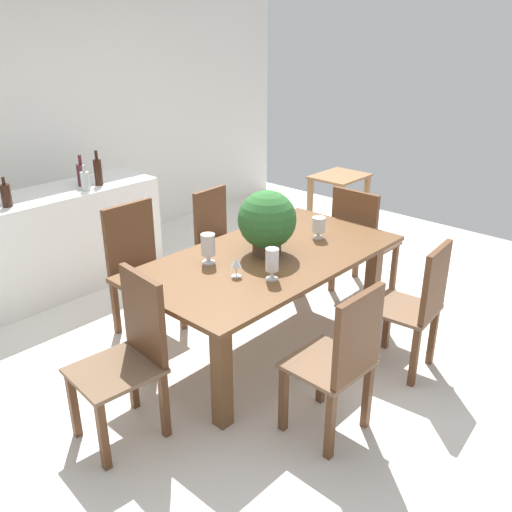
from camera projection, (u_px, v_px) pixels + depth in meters
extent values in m
plane|color=silver|center=(241.00, 333.00, 4.38)|extent=(7.04, 7.04, 0.00)
cube|color=white|center=(52.00, 130.00, 5.48)|extent=(6.40, 0.10, 2.60)
cube|color=brown|center=(268.00, 258.00, 3.91)|extent=(2.00, 1.06, 0.03)
cube|color=brown|center=(222.00, 374.00, 3.25)|extent=(0.10, 0.10, 0.73)
cube|color=brown|center=(372.00, 283.00, 4.40)|extent=(0.10, 0.10, 0.73)
cube|color=brown|center=(144.00, 330.00, 3.72)|extent=(0.10, 0.10, 0.73)
cube|color=brown|center=(299.00, 258.00, 4.87)|extent=(0.10, 0.10, 0.73)
cube|color=brown|center=(73.00, 404.00, 3.21)|extent=(0.05, 0.05, 0.45)
cube|color=brown|center=(103.00, 436.00, 2.97)|extent=(0.05, 0.05, 0.45)
cube|color=brown|center=(133.00, 377.00, 3.46)|extent=(0.05, 0.05, 0.45)
cube|color=brown|center=(164.00, 404.00, 3.22)|extent=(0.05, 0.05, 0.45)
cube|color=brown|center=(115.00, 371.00, 3.12)|extent=(0.51, 0.47, 0.03)
cube|color=brown|center=(144.00, 316.00, 3.15)|extent=(0.08, 0.40, 0.53)
cube|color=brown|center=(387.00, 321.00, 4.11)|extent=(0.05, 0.05, 0.45)
cube|color=brown|center=(367.00, 341.00, 3.86)|extent=(0.05, 0.05, 0.45)
cube|color=brown|center=(433.00, 336.00, 3.92)|extent=(0.05, 0.05, 0.45)
cube|color=brown|center=(414.00, 357.00, 3.67)|extent=(0.05, 0.05, 0.45)
cube|color=brown|center=(404.00, 309.00, 3.80)|extent=(0.45, 0.46, 0.03)
cube|color=brown|center=(435.00, 282.00, 3.59)|extent=(0.38, 0.08, 0.49)
cube|color=brown|center=(322.00, 372.00, 3.51)|extent=(0.05, 0.05, 0.45)
cube|color=brown|center=(284.00, 399.00, 3.26)|extent=(0.05, 0.05, 0.45)
cube|color=brown|center=(367.00, 395.00, 3.29)|extent=(0.05, 0.05, 0.45)
cube|color=brown|center=(330.00, 426.00, 3.05)|extent=(0.05, 0.05, 0.45)
cube|color=brown|center=(328.00, 364.00, 3.19)|extent=(0.45, 0.43, 0.03)
cube|color=brown|center=(358.00, 336.00, 2.96)|extent=(0.41, 0.05, 0.51)
cube|color=brown|center=(234.00, 283.00, 4.71)|extent=(0.05, 0.05, 0.45)
cube|color=brown|center=(259.00, 270.00, 4.95)|extent=(0.05, 0.05, 0.45)
cube|color=brown|center=(200.00, 271.00, 4.95)|extent=(0.05, 0.05, 0.45)
cube|color=brown|center=(226.00, 259.00, 5.19)|extent=(0.05, 0.05, 0.45)
cube|color=brown|center=(229.00, 246.00, 4.86)|extent=(0.44, 0.50, 0.03)
cube|color=brown|center=(210.00, 215.00, 4.89)|extent=(0.38, 0.06, 0.47)
cube|color=brown|center=(141.00, 322.00, 4.10)|extent=(0.04, 0.04, 0.45)
cube|color=brown|center=(183.00, 304.00, 4.37)|extent=(0.04, 0.04, 0.45)
cube|color=brown|center=(116.00, 307.00, 4.31)|extent=(0.04, 0.04, 0.45)
cube|color=brown|center=(157.00, 291.00, 4.58)|extent=(0.04, 0.04, 0.45)
cube|color=brown|center=(147.00, 279.00, 4.25)|extent=(0.48, 0.41, 0.03)
cube|color=brown|center=(130.00, 238.00, 4.25)|extent=(0.44, 0.05, 0.55)
cube|color=brown|center=(394.00, 267.00, 5.02)|extent=(0.04, 0.04, 0.45)
cube|color=brown|center=(356.00, 255.00, 5.27)|extent=(0.04, 0.04, 0.45)
cube|color=brown|center=(371.00, 281.00, 4.75)|extent=(0.04, 0.04, 0.45)
cube|color=brown|center=(332.00, 268.00, 5.00)|extent=(0.04, 0.04, 0.45)
cube|color=brown|center=(365.00, 244.00, 4.92)|extent=(0.48, 0.48, 0.03)
cube|color=brown|center=(354.00, 221.00, 4.67)|extent=(0.04, 0.44, 0.52)
cylinder|color=#4C3828|center=(267.00, 247.00, 3.92)|extent=(0.21, 0.21, 0.10)
sphere|color=#2D662D|center=(267.00, 219.00, 3.83)|extent=(0.41, 0.41, 0.41)
sphere|color=silver|center=(262.00, 198.00, 3.94)|extent=(0.05, 0.05, 0.05)
sphere|color=silver|center=(289.00, 214.00, 3.88)|extent=(0.05, 0.05, 0.05)
sphere|color=silver|center=(249.00, 229.00, 3.77)|extent=(0.06, 0.06, 0.06)
sphere|color=silver|center=(283.00, 223.00, 3.73)|extent=(0.05, 0.05, 0.05)
cylinder|color=silver|center=(318.00, 237.00, 4.21)|extent=(0.08, 0.08, 0.01)
cylinder|color=silver|center=(318.00, 234.00, 4.20)|extent=(0.02, 0.02, 0.04)
cylinder|color=silver|center=(319.00, 224.00, 4.17)|extent=(0.10, 0.10, 0.11)
cylinder|color=silver|center=(272.00, 279.00, 3.54)|extent=(0.08, 0.08, 0.01)
cylinder|color=silver|center=(272.00, 274.00, 3.52)|extent=(0.02, 0.02, 0.05)
cylinder|color=silver|center=(272.00, 260.00, 3.48)|extent=(0.09, 0.09, 0.15)
cylinder|color=silver|center=(209.00, 262.00, 3.78)|extent=(0.09, 0.09, 0.01)
cylinder|color=silver|center=(208.00, 258.00, 3.76)|extent=(0.03, 0.03, 0.05)
cylinder|color=silver|center=(208.00, 244.00, 3.73)|extent=(0.10, 0.10, 0.15)
cylinder|color=silver|center=(236.00, 276.00, 3.58)|extent=(0.06, 0.06, 0.00)
cylinder|color=silver|center=(236.00, 271.00, 3.57)|extent=(0.01, 0.01, 0.07)
cone|color=silver|center=(236.00, 262.00, 3.54)|extent=(0.07, 0.07, 0.06)
cube|color=white|center=(63.00, 240.00, 5.00)|extent=(1.76, 0.60, 0.92)
cylinder|color=black|center=(98.00, 172.00, 4.95)|extent=(0.07, 0.07, 0.23)
cylinder|color=black|center=(96.00, 155.00, 4.89)|extent=(0.03, 0.03, 0.08)
cylinder|color=black|center=(6.00, 196.00, 4.38)|extent=(0.08, 0.08, 0.18)
cylinder|color=black|center=(3.00, 181.00, 4.33)|extent=(0.03, 0.03, 0.06)
cylinder|color=#511E28|center=(82.00, 175.00, 4.94)|extent=(0.08, 0.08, 0.20)
cylinder|color=#511E28|center=(80.00, 160.00, 4.88)|extent=(0.03, 0.03, 0.09)
cylinder|color=#B2BFB7|center=(85.00, 181.00, 4.81)|extent=(0.08, 0.08, 0.16)
cylinder|color=#B2BFB7|center=(84.00, 168.00, 4.77)|extent=(0.03, 0.03, 0.06)
cube|color=olive|center=(340.00, 176.00, 6.05)|extent=(0.60, 0.48, 0.02)
cube|color=olive|center=(340.00, 218.00, 5.89)|extent=(0.05, 0.05, 0.71)
cube|color=olive|center=(366.00, 207.00, 6.24)|extent=(0.05, 0.05, 0.71)
cube|color=olive|center=(310.00, 210.00, 6.14)|extent=(0.05, 0.05, 0.71)
cube|color=olive|center=(336.00, 200.00, 6.49)|extent=(0.05, 0.05, 0.71)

